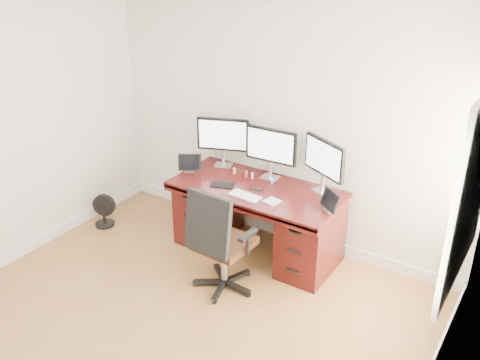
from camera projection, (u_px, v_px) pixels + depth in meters
The scene contains 19 objects.
ground at pixel (137, 357), 4.21m from camera, with size 4.50×4.50×0.00m, color olive.
back_wall at pixel (281, 117), 5.34m from camera, with size 4.00×0.10×2.70m, color silver.
right_wall at pixel (420, 296), 2.74m from camera, with size 0.10×4.50×2.70m.
desk at pixel (258, 217), 5.43m from camera, with size 1.70×0.80×0.75m.
office_chair at pixel (221, 258), 4.87m from camera, with size 0.60×0.58×1.04m.
floor_fan at pixel (103, 211), 6.01m from camera, with size 0.26×0.22×0.38m.
monitor_left at pixel (223, 136), 5.60m from camera, with size 0.53×0.23×0.53m.
monitor_center at pixel (271, 147), 5.32m from camera, with size 0.55×0.15×0.53m.
monitor_right at pixel (324, 160), 5.04m from camera, with size 0.50×0.28×0.53m.
tablet_left at pixel (189, 164), 5.57m from camera, with size 0.24×0.19×0.19m.
tablet_right at pixel (329, 202), 4.79m from camera, with size 0.24×0.19×0.19m.
keyboard at pixel (245, 196), 5.08m from camera, with size 0.31×0.13×0.01m, color white.
trackpad at pixel (272, 201), 4.98m from camera, with size 0.14×0.14×0.01m, color #B8BABF.
drawing_tablet at pixel (223, 185), 5.30m from camera, with size 0.23×0.14×0.01m, color black.
phone at pixel (257, 189), 5.22m from camera, with size 0.12×0.06×0.01m, color black.
figurine_yellow at pixel (234, 170), 5.53m from camera, with size 0.03×0.03×0.07m.
figurine_brown at pixel (246, 174), 5.46m from camera, with size 0.03×0.03×0.07m.
figurine_pink at pixel (252, 175), 5.42m from camera, with size 0.03×0.03×0.07m.
figurine_blue at pixel (272, 180), 5.31m from camera, with size 0.03×0.03×0.07m.
Camera 1 is at (2.42, -2.26, 3.06)m, focal length 40.00 mm.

